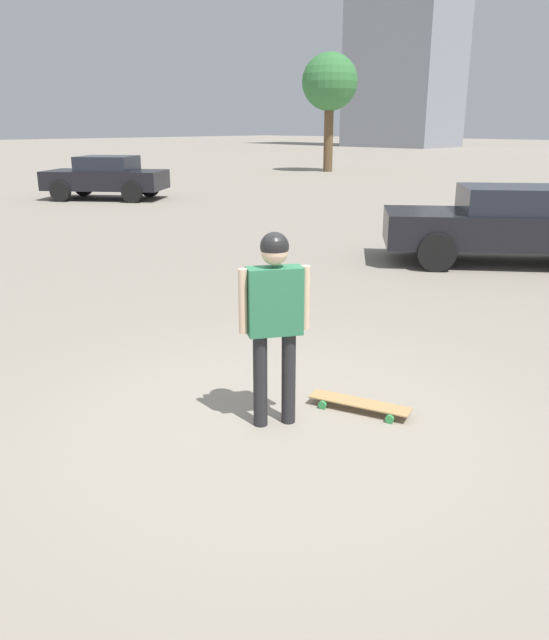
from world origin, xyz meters
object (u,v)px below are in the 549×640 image
object	(u,v)px
skateboard	(360,404)
car_parked_near	(512,223)
person	(275,308)
car_parked_far	(106,177)

from	to	relation	value
skateboard	car_parked_near	size ratio (longest dim) A/B	0.21
skateboard	person	bearing A→B (deg)	44.43
person	skateboard	size ratio (longest dim) A/B	1.77
skateboard	car_parked_far	size ratio (longest dim) A/B	0.22
person	car_parked_far	bearing A→B (deg)	95.66
car_parked_near	person	bearing A→B (deg)	62.87
person	skateboard	world-z (taller)	person
car_parked_far	person	bearing A→B (deg)	116.34
person	skateboard	distance (m)	1.30
person	car_parked_near	size ratio (longest dim) A/B	0.36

